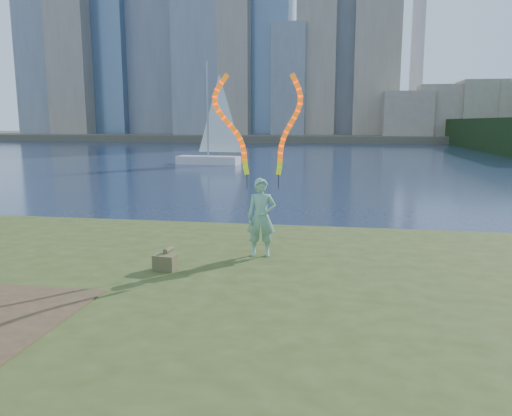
# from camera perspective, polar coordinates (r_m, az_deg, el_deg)

# --- Properties ---
(ground) EXTENTS (320.00, 320.00, 0.00)m
(ground) POSITION_cam_1_polar(r_m,az_deg,el_deg) (10.15, -9.14, -10.70)
(ground) COLOR #18243D
(ground) RESTS_ON ground
(grassy_knoll) EXTENTS (20.00, 18.00, 0.80)m
(grassy_knoll) POSITION_cam_1_polar(r_m,az_deg,el_deg) (8.05, -14.61, -13.92)
(grassy_knoll) COLOR #354418
(grassy_knoll) RESTS_ON ground
(far_shore) EXTENTS (320.00, 40.00, 1.20)m
(far_shore) POSITION_cam_1_polar(r_m,az_deg,el_deg) (104.07, 8.07, 8.10)
(far_shore) COLOR #514C3C
(far_shore) RESTS_ON ground
(woman_with_ribbons) EXTENTS (2.03, 0.47, 4.00)m
(woman_with_ribbons) POSITION_cam_1_polar(r_m,az_deg,el_deg) (10.13, 0.66, 2.31)
(woman_with_ribbons) COLOR #106A3A
(woman_with_ribbons) RESTS_ON grassy_knoll
(canvas_bag) EXTENTS (0.43, 0.49, 0.39)m
(canvas_bag) POSITION_cam_1_polar(r_m,az_deg,el_deg) (9.53, -10.32, -6.03)
(canvas_bag) COLOR #4D4F29
(canvas_bag) RESTS_ON grassy_knoll
(sailboat) EXTENTS (5.66, 2.19, 8.51)m
(sailboat) POSITION_cam_1_polar(r_m,az_deg,el_deg) (42.32, -5.12, 6.96)
(sailboat) COLOR silver
(sailboat) RESTS_ON ground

